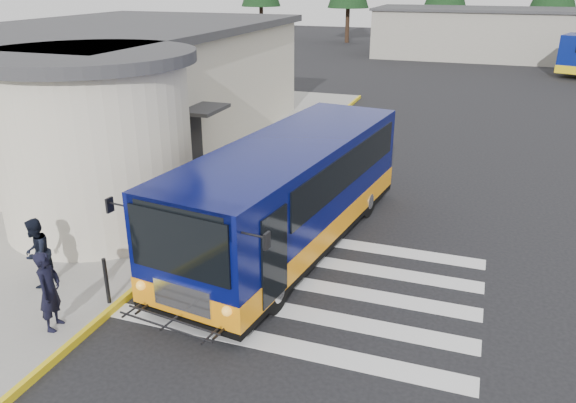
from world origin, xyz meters
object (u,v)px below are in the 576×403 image
(transit_bus, at_px, (290,197))
(pedestrian_b, at_px, (37,253))
(bollard, at_px, (106,281))
(pedestrian_a, at_px, (49,291))

(transit_bus, bearing_deg, pedestrian_b, -130.31)
(pedestrian_b, height_order, bollard, pedestrian_b)
(transit_bus, distance_m, pedestrian_b, 6.20)
(pedestrian_a, bearing_deg, transit_bus, -42.86)
(pedestrian_b, bearing_deg, bollard, 66.77)
(transit_bus, relative_size, bollard, 9.71)
(pedestrian_b, bearing_deg, transit_bus, 113.18)
(pedestrian_a, xyz_separation_m, bollard, (0.46, 1.13, -0.31))
(transit_bus, bearing_deg, pedestrian_a, -112.30)
(pedestrian_b, distance_m, bollard, 1.96)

